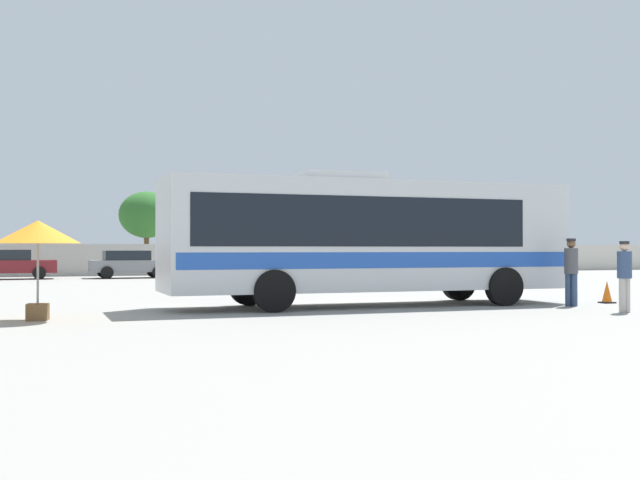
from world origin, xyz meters
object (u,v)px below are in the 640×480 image
coach_bus_silver_blue (365,235)px  parked_car_leftmost_maroon (8,264)px  vendor_umbrella_near_gate_orange (38,235)px  passenger_waiting_on_apron (624,272)px  roadside_tree_midleft (147,215)px  traffic_cone_on_apron (607,292)px  attendant_by_bus_door (571,268)px  parked_car_second_grey (130,263)px

coach_bus_silver_blue → parked_car_leftmost_maroon: bearing=112.5°
coach_bus_silver_blue → vendor_umbrella_near_gate_orange: size_ratio=5.17×
passenger_waiting_on_apron → roadside_tree_midleft: roadside_tree_midleft is taller
coach_bus_silver_blue → traffic_cone_on_apron: 7.18m
passenger_waiting_on_apron → attendant_by_bus_door: bearing=86.9°
coach_bus_silver_blue → vendor_umbrella_near_gate_orange: (-8.34, -1.46, -0.07)m
parked_car_second_grey → traffic_cone_on_apron: bearing=-66.5°
passenger_waiting_on_apron → vendor_umbrella_near_gate_orange: vendor_umbrella_near_gate_orange is taller
attendant_by_bus_door → roadside_tree_midleft: bearing=101.9°
attendant_by_bus_door → vendor_umbrella_near_gate_orange: 13.54m
parked_car_leftmost_maroon → attendant_by_bus_door: bearing=-59.6°
passenger_waiting_on_apron → vendor_umbrella_near_gate_orange: (-13.39, 2.71, 0.85)m
passenger_waiting_on_apron → traffic_cone_on_apron: 3.37m
parked_car_second_grey → traffic_cone_on_apron: (10.49, -24.09, -0.46)m
parked_car_leftmost_maroon → roadside_tree_midleft: size_ratio=0.88×
vendor_umbrella_near_gate_orange → roadside_tree_midleft: (6.64, 31.91, 1.81)m
passenger_waiting_on_apron → vendor_umbrella_near_gate_orange: size_ratio=0.80×
coach_bus_silver_blue → passenger_waiting_on_apron: coach_bus_silver_blue is taller
attendant_by_bus_door → parked_car_second_grey: bearing=109.6°
roadside_tree_midleft → traffic_cone_on_apron: size_ratio=8.01×
attendant_by_bus_door → roadside_tree_midleft: 33.29m
roadside_tree_midleft → parked_car_second_grey: bearing=-104.0°
parked_car_second_grey → passenger_waiting_on_apron: bearing=-72.1°
vendor_umbrella_near_gate_orange → roadside_tree_midleft: size_ratio=0.42×
passenger_waiting_on_apron → parked_car_leftmost_maroon: 30.92m
vendor_umbrella_near_gate_orange → passenger_waiting_on_apron: bearing=-11.5°
vendor_umbrella_near_gate_orange → parked_car_leftmost_maroon: 24.58m
passenger_waiting_on_apron → roadside_tree_midleft: (-6.75, 34.62, 2.67)m
coach_bus_silver_blue → parked_car_leftmost_maroon: size_ratio=2.48×
roadside_tree_midleft → attendant_by_bus_door: bearing=-78.1°
roadside_tree_midleft → traffic_cone_on_apron: (8.56, -31.86, -3.34)m
parked_car_leftmost_maroon → parked_car_second_grey: size_ratio=1.07×
attendant_by_bus_door → vendor_umbrella_near_gate_orange: (-13.50, 0.56, 0.80)m
attendant_by_bus_door → passenger_waiting_on_apron: 2.16m
vendor_umbrella_near_gate_orange → traffic_cone_on_apron: size_ratio=3.38×
attendant_by_bus_door → roadside_tree_midleft: roadside_tree_midleft is taller
passenger_waiting_on_apron → coach_bus_silver_blue: bearing=140.4°
attendant_by_bus_door → parked_car_second_grey: size_ratio=0.43×
coach_bus_silver_blue → passenger_waiting_on_apron: (5.04, -4.17, -0.93)m
attendant_by_bus_door → passenger_waiting_on_apron: (-0.12, -2.15, -0.05)m
parked_car_second_grey → parked_car_leftmost_maroon: bearing=176.2°
roadside_tree_midleft → traffic_cone_on_apron: roadside_tree_midleft is taller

